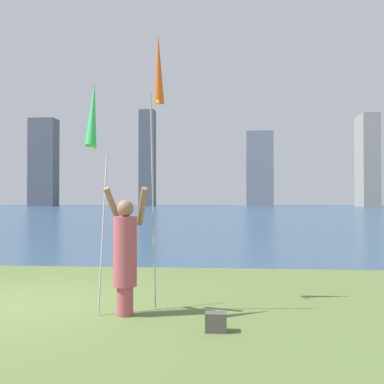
{
  "coord_description": "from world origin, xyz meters",
  "views": [
    {
      "loc": [
        3.48,
        -6.98,
        1.7
      ],
      "look_at": [
        1.87,
        13.49,
        2.01
      ],
      "focal_mm": 42.06,
      "sensor_mm": 36.0,
      "label": 1
    }
  ],
  "objects_px": {
    "person": "(125,252)",
    "kite_flag_right": "(158,76)",
    "kite_flag_left": "(93,120)",
    "bag": "(216,322)"
  },
  "relations": [
    {
      "from": "person",
      "to": "kite_flag_right",
      "type": "bearing_deg",
      "value": 43.16
    },
    {
      "from": "kite_flag_left",
      "to": "bag",
      "type": "height_order",
      "value": "kite_flag_left"
    },
    {
      "from": "person",
      "to": "kite_flag_left",
      "type": "height_order",
      "value": "kite_flag_left"
    },
    {
      "from": "bag",
      "to": "kite_flag_left",
      "type": "bearing_deg",
      "value": 168.02
    },
    {
      "from": "person",
      "to": "bag",
      "type": "height_order",
      "value": "person"
    },
    {
      "from": "kite_flag_right",
      "to": "bag",
      "type": "xyz_separation_m",
      "value": [
        0.96,
        -1.38,
        -3.56
      ]
    },
    {
      "from": "kite_flag_left",
      "to": "kite_flag_right",
      "type": "height_order",
      "value": "kite_flag_right"
    },
    {
      "from": "kite_flag_left",
      "to": "bag",
      "type": "bearing_deg",
      "value": -11.98
    },
    {
      "from": "person",
      "to": "bag",
      "type": "xyz_separation_m",
      "value": [
        1.34,
        -0.7,
        -0.8
      ]
    },
    {
      "from": "person",
      "to": "kite_flag_left",
      "type": "distance_m",
      "value": 1.95
    }
  ]
}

